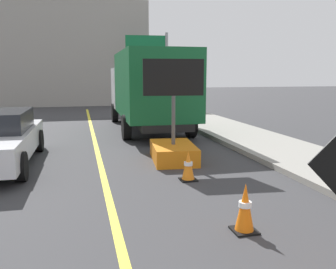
% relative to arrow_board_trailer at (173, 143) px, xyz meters
% --- Properties ---
extents(lane_center_stripe, '(0.14, 36.00, 0.01)m').
position_rel_arrow_board_trailer_xyz_m(lane_center_stripe, '(-1.94, -2.95, -0.48)').
color(lane_center_stripe, yellow).
rests_on(lane_center_stripe, ground).
extents(arrow_board_trailer, '(1.60, 1.90, 2.70)m').
position_rel_arrow_board_trailer_xyz_m(arrow_board_trailer, '(0.00, 0.00, 0.00)').
color(arrow_board_trailer, orange).
rests_on(arrow_board_trailer, ground).
extents(box_truck, '(2.75, 7.78, 3.16)m').
position_rel_arrow_board_trailer_xyz_m(box_truck, '(0.40, 5.48, 1.26)').
color(box_truck, black).
rests_on(box_truck, ground).
extents(highway_guide_sign, '(2.78, 0.34, 5.00)m').
position_rel_arrow_board_trailer_xyz_m(highway_guide_sign, '(2.53, 14.24, 2.94)').
color(highway_guide_sign, gray).
rests_on(highway_guide_sign, ground).
extents(far_building_block, '(13.94, 6.81, 7.61)m').
position_rel_arrow_board_trailer_xyz_m(far_building_block, '(-4.22, 20.83, 3.32)').
color(far_building_block, gray).
rests_on(far_building_block, ground).
extents(traffic_cone_near_sign, '(0.36, 0.36, 0.74)m').
position_rel_arrow_board_trailer_xyz_m(traffic_cone_near_sign, '(-0.10, -4.49, -0.12)').
color(traffic_cone_near_sign, black).
rests_on(traffic_cone_near_sign, ground).
extents(traffic_cone_mid_lane, '(0.36, 0.36, 0.66)m').
position_rel_arrow_board_trailer_xyz_m(traffic_cone_mid_lane, '(-0.14, -1.82, -0.16)').
color(traffic_cone_mid_lane, black).
rests_on(traffic_cone_mid_lane, ground).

